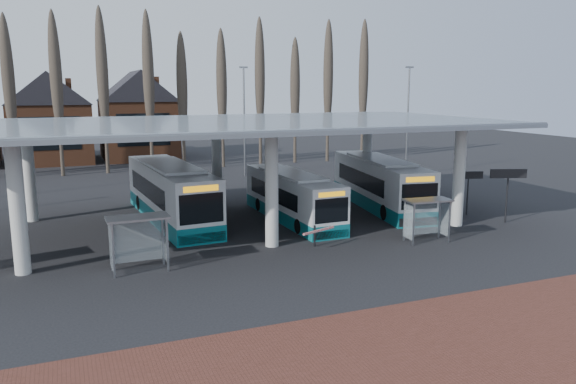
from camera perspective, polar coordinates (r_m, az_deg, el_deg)
name	(u,v)px	position (r m, az deg, el deg)	size (l,w,h in m)	color
ground	(290,259)	(27.70, 0.17, -6.83)	(140.00, 140.00, 0.00)	black
brick_strip	(443,372)	(17.99, 15.46, -17.21)	(70.00, 10.00, 0.03)	#582C23
station_canopy	(240,131)	(34.07, -4.94, 6.16)	(32.00, 16.00, 6.34)	silver
poplar_row	(165,82)	(58.33, -12.38, 10.83)	(45.10, 1.10, 14.50)	#473D33
townhouse_row	(2,109)	(68.75, -27.06, 7.49)	(36.80, 10.30, 12.25)	brown
lamp_post_b	(244,119)	(53.02, -4.47, 7.37)	(0.80, 0.16, 10.17)	slate
lamp_post_c	(408,120)	(53.71, 12.06, 7.21)	(0.80, 0.16, 10.17)	slate
bus_1	(171,193)	(36.18, -11.83, -0.15)	(3.63, 13.07, 3.59)	silver
bus_2	(292,197)	(35.60, 0.36, -0.53)	(2.54, 10.92, 3.02)	silver
bus_3	(379,184)	(39.88, 9.25, 0.83)	(4.54, 12.66, 3.45)	silver
shelter_1	(138,231)	(26.47, -15.01, -3.83)	(2.79, 1.43, 2.56)	gray
shelter_2	(426,210)	(31.38, 13.84, -1.83)	(2.63, 1.48, 2.35)	gray
info_sign_0	(508,178)	(37.02, 21.47, 1.36)	(2.17, 0.87, 3.37)	black
info_sign_1	(468,178)	(38.51, 17.86, 1.32)	(1.90, 0.63, 2.89)	black
barrier	(318,232)	(29.29, 3.05, -4.07)	(2.15, 1.05, 1.14)	black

